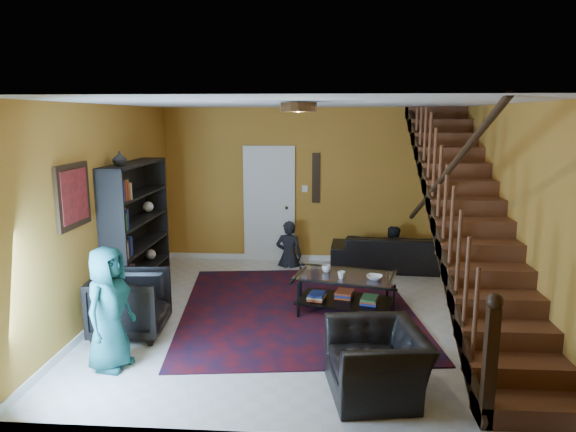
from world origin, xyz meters
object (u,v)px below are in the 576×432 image
Objects in this scene: armchair_right at (376,362)px; coffee_table at (345,289)px; armchair_left at (131,304)px; bookshelf at (138,234)px; sofa at (392,252)px.

coffee_table is at bearing 176.56° from armchair_right.
armchair_left is at bearing -159.37° from coffee_table.
bookshelf is 4.31m from sofa.
armchair_right is 2.18m from coffee_table.
armchair_right is (-0.69, -4.19, 0.01)m from sofa.
armchair_left is 3.10m from armchair_right.
bookshelf is 0.95× the size of sofa.
coffee_table is at bearing 69.93° from sofa.
coffee_table is (3.00, -0.31, -0.67)m from bookshelf.
bookshelf reaches higher than coffee_table.
sofa is at bearing 65.90° from coffee_table.
armchair_right is (3.22, -2.49, -0.64)m from bookshelf.
bookshelf reaches higher than armchair_left.
bookshelf is at bearing 174.03° from coffee_table.
coffee_table is (-0.90, -2.01, -0.01)m from sofa.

